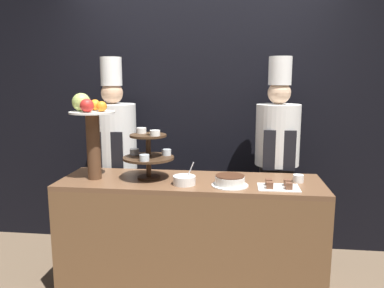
{
  "coord_description": "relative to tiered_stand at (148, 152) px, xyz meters",
  "views": [
    {
      "loc": [
        0.33,
        -2.34,
        1.61
      ],
      "look_at": [
        0.0,
        0.39,
        1.13
      ],
      "focal_mm": 35.0,
      "sensor_mm": 36.0,
      "label": 1
    }
  ],
  "objects": [
    {
      "name": "wall_back",
      "position": [
        0.31,
        0.91,
        0.32
      ],
      "size": [
        10.0,
        0.06,
        2.8
      ],
      "color": "black",
      "rests_on": "ground_plane"
    },
    {
      "name": "buffet_counter",
      "position": [
        0.31,
        -0.0,
        -0.64
      ],
      "size": [
        1.91,
        0.57,
        0.88
      ],
      "color": "brown",
      "rests_on": "ground_plane"
    },
    {
      "name": "tiered_stand",
      "position": [
        0.0,
        0.0,
        0.0
      ],
      "size": [
        0.38,
        0.38,
        0.37
      ],
      "color": "#3D2819",
      "rests_on": "buffet_counter"
    },
    {
      "name": "fruit_pedestal",
      "position": [
        -0.41,
        -0.05,
        0.2
      ],
      "size": [
        0.33,
        0.33,
        0.63
      ],
      "color": "brown",
      "rests_on": "buffet_counter"
    },
    {
      "name": "cake_round",
      "position": [
        0.6,
        -0.12,
        -0.16
      ],
      "size": [
        0.26,
        0.26,
        0.07
      ],
      "color": "white",
      "rests_on": "buffet_counter"
    },
    {
      "name": "cup_white",
      "position": [
        1.09,
        0.03,
        -0.17
      ],
      "size": [
        0.08,
        0.08,
        0.05
      ],
      "color": "white",
      "rests_on": "buffet_counter"
    },
    {
      "name": "cake_square_tray",
      "position": [
        0.93,
        -0.14,
        -0.18
      ],
      "size": [
        0.28,
        0.19,
        0.05
      ],
      "color": "white",
      "rests_on": "buffet_counter"
    },
    {
      "name": "serving_bowl_near",
      "position": [
        0.28,
        -0.13,
        -0.17
      ],
      "size": [
        0.16,
        0.16,
        0.16
      ],
      "color": "white",
      "rests_on": "buffet_counter"
    },
    {
      "name": "chef_left",
      "position": [
        -0.44,
        0.53,
        -0.12
      ],
      "size": [
        0.4,
        0.4,
        1.8
      ],
      "color": "#38332D",
      "rests_on": "ground_plane"
    },
    {
      "name": "chef_center_left",
      "position": [
        0.98,
        0.53,
        -0.09
      ],
      "size": [
        0.37,
        0.37,
        1.79
      ],
      "color": "#38332D",
      "rests_on": "ground_plane"
    }
  ]
}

